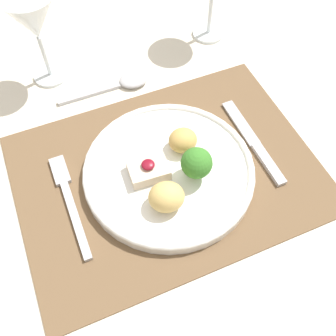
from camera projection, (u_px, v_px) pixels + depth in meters
The scene contains 8 objects.
ground_plane at pixel (168, 297), 1.25m from camera, with size 8.00×8.00×0.00m, color #4C4742.
dining_table at pixel (168, 196), 0.70m from camera, with size 1.47×1.18×0.74m.
placemat at pixel (168, 173), 0.64m from camera, with size 0.48×0.35×0.00m, color brown.
dinner_plate at pixel (169, 171), 0.62m from camera, with size 0.27×0.27×0.07m.
fork at pixel (69, 197), 0.61m from camera, with size 0.02×0.19×0.01m.
knife at pixel (256, 146), 0.66m from camera, with size 0.02×0.19×0.01m.
spoon at pixel (125, 82), 0.74m from camera, with size 0.17×0.04×0.02m.
wine_glass_far at pixel (33, 20), 0.66m from camera, with size 0.09×0.09×0.17m.
Camera 1 is at (-0.13, -0.32, 1.27)m, focal length 42.00 mm.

